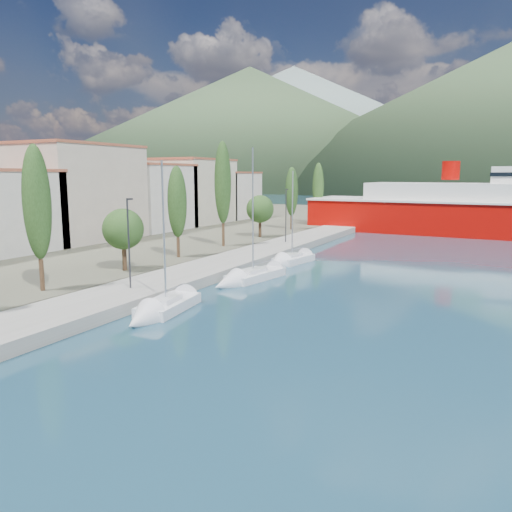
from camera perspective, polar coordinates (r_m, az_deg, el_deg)
The scene contains 10 objects.
ground at distance 133.71m, azimuth 21.00°, elevation 5.01°, with size 1400.00×1400.00×0.00m, color navy.
quay at distance 45.52m, azimuth -3.31°, elevation -0.88°, with size 5.00×88.00×0.80m, color gray.
land_strip at distance 78.11m, azimuth -24.25°, elevation 2.51°, with size 70.00×148.00×0.70m, color #565644.
town_buildings at distance 67.41m, azimuth -15.82°, elevation 6.49°, with size 9.20×69.20×11.30m.
tree_row at distance 52.09m, azimuth -5.26°, elevation 6.30°, with size 3.43×63.00×11.29m.
lamp_posts at distance 35.82m, azimuth -12.39°, elevation 2.14°, with size 0.15×47.98×6.06m.
sailboat_near at distance 30.45m, azimuth -11.50°, elevation -6.37°, with size 3.03×7.22×10.06m.
sailboat_mid at distance 39.10m, azimuth -1.71°, elevation -2.72°, with size 3.36×8.10×11.32m.
sailboat_far at distance 47.13m, azimuth 3.30°, elevation -0.68°, with size 3.11×6.78×9.59m.
ferry at distance 77.37m, azimuth 26.86°, elevation 4.49°, with size 55.49×13.93×10.93m.
Camera 1 is at (13.50, -12.76, 8.36)m, focal length 35.00 mm.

